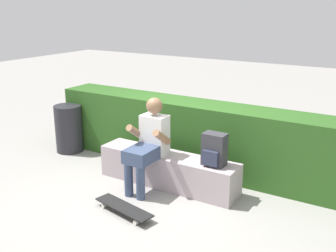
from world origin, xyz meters
TOP-DOWN VIEW (x-y plane):
  - ground_plane at (0.00, 0.00)m, footprint 24.00×24.00m
  - bench_main at (0.00, 0.29)m, footprint 1.93×0.41m
  - person_skater at (-0.16, 0.09)m, footprint 0.49×0.62m
  - skateboard_near_person at (-0.03, -0.63)m, footprint 0.82×0.36m
  - backpack_on_bench at (0.66, 0.28)m, footprint 0.28×0.23m
  - hedge_row at (0.40, 1.01)m, footprint 5.27×0.58m
  - trash_bin at (-2.04, 0.56)m, footprint 0.43×0.43m

SIDE VIEW (x-z plane):
  - ground_plane at x=0.00m, z-range 0.00..0.00m
  - skateboard_near_person at x=-0.03m, z-range 0.03..0.12m
  - bench_main at x=0.00m, z-range 0.00..0.43m
  - trash_bin at x=-2.04m, z-range 0.00..0.76m
  - hedge_row at x=0.40m, z-range 0.00..0.98m
  - backpack_on_bench at x=0.66m, z-range 0.42..0.82m
  - person_skater at x=-0.16m, z-range 0.04..1.22m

